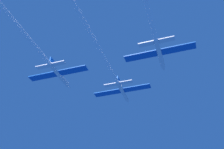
# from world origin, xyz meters

# --- Properties ---
(jet_lead) EXTENTS (17.81, 62.74, 2.95)m
(jet_lead) POSITION_xyz_m (0.39, -18.95, 0.33)
(jet_lead) COLOR silver
(jet_left_wing) EXTENTS (17.81, 66.48, 2.95)m
(jet_left_wing) POSITION_xyz_m (-14.58, -34.58, 0.61)
(jet_left_wing) COLOR silver
(jet_right_wing) EXTENTS (17.81, 55.43, 2.95)m
(jet_right_wing) POSITION_xyz_m (14.47, -30.85, -0.23)
(jet_right_wing) COLOR silver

